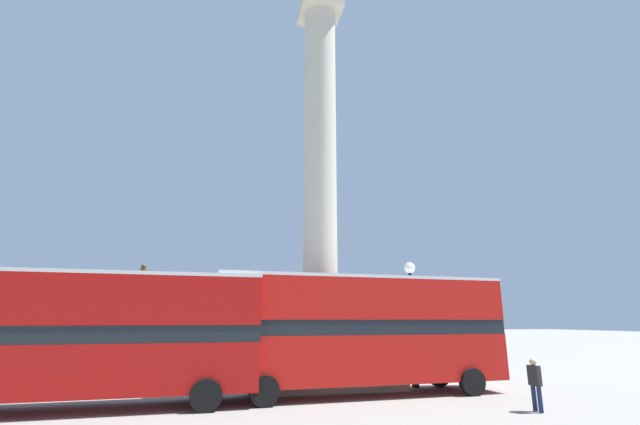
{
  "coord_description": "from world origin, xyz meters",
  "views": [
    {
      "loc": [
        -4.83,
        -19.99,
        2.78
      ],
      "look_at": [
        0.0,
        0.0,
        7.97
      ],
      "focal_mm": 24.0,
      "sensor_mm": 36.0,
      "label": 1
    }
  ],
  "objects_px": {
    "bus_a": "(362,328)",
    "bus_b": "(89,332)",
    "equestrian_statue": "(137,339)",
    "pedestrian_near_lamp": "(535,383)",
    "street_lamp": "(412,307)",
    "monument_column": "(320,256)"
  },
  "relations": [
    {
      "from": "bus_a",
      "to": "bus_b",
      "type": "height_order",
      "value": "bus_a"
    },
    {
      "from": "bus_b",
      "to": "equestrian_statue",
      "type": "distance_m",
      "value": 9.8
    },
    {
      "from": "bus_b",
      "to": "pedestrian_near_lamp",
      "type": "distance_m",
      "value": 14.5
    },
    {
      "from": "street_lamp",
      "to": "pedestrian_near_lamp",
      "type": "height_order",
      "value": "street_lamp"
    },
    {
      "from": "pedestrian_near_lamp",
      "to": "street_lamp",
      "type": "bearing_deg",
      "value": -171.22
    },
    {
      "from": "bus_a",
      "to": "pedestrian_near_lamp",
      "type": "relative_size",
      "value": 7.2
    },
    {
      "from": "bus_a",
      "to": "equestrian_statue",
      "type": "height_order",
      "value": "equestrian_statue"
    },
    {
      "from": "monument_column",
      "to": "pedestrian_near_lamp",
      "type": "bearing_deg",
      "value": -55.78
    },
    {
      "from": "bus_b",
      "to": "bus_a",
      "type": "bearing_deg",
      "value": 1.96
    },
    {
      "from": "bus_a",
      "to": "street_lamp",
      "type": "distance_m",
      "value": 3.29
    },
    {
      "from": "equestrian_statue",
      "to": "pedestrian_near_lamp",
      "type": "xyz_separation_m",
      "value": [
        13.99,
        -13.37,
        -0.92
      ]
    },
    {
      "from": "equestrian_statue",
      "to": "pedestrian_near_lamp",
      "type": "bearing_deg",
      "value": -20.68
    },
    {
      "from": "equestrian_statue",
      "to": "street_lamp",
      "type": "xyz_separation_m",
      "value": [
        12.52,
        -7.83,
        1.57
      ]
    },
    {
      "from": "bus_a",
      "to": "bus_b",
      "type": "relative_size",
      "value": 1.04
    },
    {
      "from": "bus_b",
      "to": "street_lamp",
      "type": "xyz_separation_m",
      "value": [
        12.5,
        1.96,
        0.97
      ]
    },
    {
      "from": "monument_column",
      "to": "equestrian_statue",
      "type": "bearing_deg",
      "value": 146.79
    },
    {
      "from": "bus_b",
      "to": "equestrian_statue",
      "type": "relative_size",
      "value": 1.88
    },
    {
      "from": "monument_column",
      "to": "bus_b",
      "type": "bearing_deg",
      "value": -155.51
    },
    {
      "from": "bus_a",
      "to": "equestrian_statue",
      "type": "distance_m",
      "value": 13.4
    },
    {
      "from": "pedestrian_near_lamp",
      "to": "equestrian_statue",
      "type": "bearing_deg",
      "value": -139.74
    },
    {
      "from": "monument_column",
      "to": "bus_a",
      "type": "bearing_deg",
      "value": -75.98
    },
    {
      "from": "equestrian_statue",
      "to": "pedestrian_near_lamp",
      "type": "relative_size",
      "value": 3.7
    }
  ]
}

